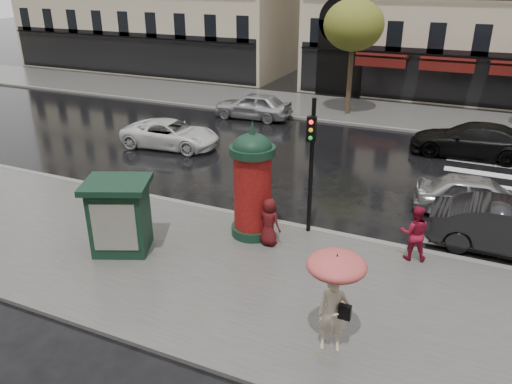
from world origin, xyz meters
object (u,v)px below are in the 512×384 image
at_px(traffic_light, 311,155).
at_px(car_white, 170,134).
at_px(newsstand, 120,215).
at_px(car_silver, 479,196).
at_px(morris_column, 252,182).
at_px(woman_umbrella, 335,287).
at_px(woman_red, 414,233).
at_px(car_darkgrey, 512,229).
at_px(man_burgundy, 269,222).
at_px(car_black, 472,140).
at_px(car_far_silver, 253,106).

xyz_separation_m(traffic_light, car_white, (-9.05, 5.84, -2.12)).
height_order(newsstand, car_silver, newsstand).
bearing_deg(car_white, morris_column, -137.57).
bearing_deg(woman_umbrella, newsstand, 166.71).
bearing_deg(woman_red, traffic_light, -17.14).
bearing_deg(car_darkgrey, car_silver, 22.93).
xyz_separation_m(man_burgundy, newsstand, (-3.94, -2.11, 0.39)).
height_order(woman_umbrella, traffic_light, traffic_light).
relative_size(woman_red, morris_column, 0.45).
relative_size(man_burgundy, car_black, 0.28).
height_order(newsstand, car_darkgrey, newsstand).
relative_size(woman_red, newsstand, 0.73).
distance_m(man_burgundy, car_darkgrey, 7.33).
bearing_deg(traffic_light, woman_umbrella, -65.93).
bearing_deg(car_darkgrey, car_black, 9.51).
xyz_separation_m(woman_umbrella, car_black, (2.19, 15.45, -0.96)).
bearing_deg(traffic_light, car_black, 66.93).
xyz_separation_m(traffic_light, newsstand, (-4.78, -3.37, -1.51)).
height_order(morris_column, car_far_silver, morris_column).
bearing_deg(man_burgundy, car_silver, -123.09).
distance_m(traffic_light, car_black, 11.50).
xyz_separation_m(newsstand, car_silver, (9.74, 7.19, -0.54)).
relative_size(woman_red, car_silver, 0.39).
xyz_separation_m(woman_red, newsstand, (-8.11, -3.05, 0.31)).
distance_m(traffic_light, car_far_silver, 14.56).
height_order(morris_column, newsstand, morris_column).
bearing_deg(car_white, car_silver, -103.91).
bearing_deg(woman_umbrella, car_silver, 72.96).
relative_size(morris_column, car_white, 0.80).
xyz_separation_m(car_white, car_black, (13.49, 4.58, 0.12)).
distance_m(woman_umbrella, car_darkgrey, 7.55).
bearing_deg(woman_umbrella, car_white, 136.10).
distance_m(car_white, car_far_silver, 6.61).
bearing_deg(car_white, woman_red, -122.15).
relative_size(traffic_light, car_far_silver, 0.97).
height_order(woman_umbrella, newsstand, woman_umbrella).
distance_m(woman_umbrella, traffic_light, 5.60).
xyz_separation_m(car_darkgrey, car_white, (-15.00, 4.36, -0.12)).
bearing_deg(car_black, man_burgundy, -25.70).
xyz_separation_m(man_burgundy, car_darkgrey, (6.79, 2.74, -0.10)).
relative_size(morris_column, newsstand, 1.63).
distance_m(man_burgundy, car_black, 12.82).
height_order(woman_umbrella, car_far_silver, woman_umbrella).
xyz_separation_m(morris_column, traffic_light, (1.59, 0.84, 0.84)).
relative_size(man_burgundy, newsstand, 0.66).
relative_size(car_darkgrey, car_far_silver, 1.05).
height_order(man_burgundy, car_white, man_burgundy).
bearing_deg(woman_red, woman_umbrella, 65.31).
bearing_deg(woman_red, car_far_silver, -60.91).
height_order(car_silver, car_darkgrey, car_darkgrey).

